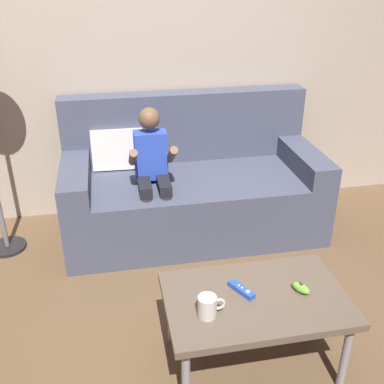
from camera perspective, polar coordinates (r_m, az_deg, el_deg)
name	(u,v)px	position (r m, az deg, el deg)	size (l,w,h in m)	color
ground_plane	(202,377)	(2.26, 1.27, -22.22)	(8.84, 8.84, 0.00)	brown
wall_back	(150,39)	(3.23, -5.28, 18.57)	(4.42, 0.05, 2.50)	#B2A38E
couch	(191,187)	(3.17, -0.17, 0.68)	(1.72, 0.80, 0.91)	#474C60
person_seated_on_couch	(153,171)	(2.87, -4.95, 2.61)	(0.29, 0.35, 0.92)	black
coffee_table	(256,304)	(2.09, 7.97, -13.72)	(0.80, 0.51, 0.40)	brown
game_remote_blue_near_edge	(241,290)	(2.08, 6.22, -12.09)	(0.10, 0.14, 0.03)	blue
nunchuk_lime	(301,288)	(2.12, 13.50, -11.61)	(0.08, 0.10, 0.05)	#72C638
coffee_mug	(208,306)	(1.93, 2.00, -14.13)	(0.12, 0.08, 0.09)	silver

